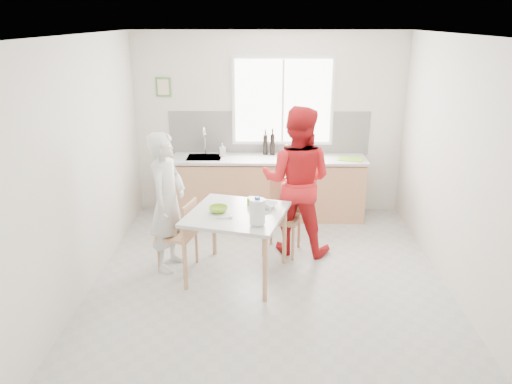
% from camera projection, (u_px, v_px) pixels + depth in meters
% --- Properties ---
extents(ground, '(4.50, 4.50, 0.00)m').
position_uv_depth(ground, '(269.00, 279.00, 5.77)').
color(ground, '#B7B7B2').
rests_on(ground, ground).
extents(room_shell, '(4.50, 4.50, 4.50)m').
position_uv_depth(room_shell, '(270.00, 140.00, 5.23)').
color(room_shell, silver).
rests_on(room_shell, ground).
extents(window, '(1.50, 0.06, 1.30)m').
position_uv_depth(window, '(283.00, 101.00, 7.31)').
color(window, white).
rests_on(window, room_shell).
extents(backsplash, '(3.00, 0.02, 0.65)m').
position_uv_depth(backsplash, '(269.00, 133.00, 7.48)').
color(backsplash, white).
rests_on(backsplash, room_shell).
extents(picture_frame, '(0.22, 0.03, 0.28)m').
position_uv_depth(picture_frame, '(163.00, 87.00, 7.28)').
color(picture_frame, '#538A3F').
rests_on(picture_frame, room_shell).
extents(kitchen_counter, '(2.84, 0.64, 1.37)m').
position_uv_depth(kitchen_counter, '(268.00, 190.00, 7.48)').
color(kitchen_counter, tan).
rests_on(kitchen_counter, ground).
extents(dining_table, '(1.26, 1.26, 0.79)m').
position_uv_depth(dining_table, '(237.00, 219.00, 5.62)').
color(dining_table, silver).
rests_on(dining_table, ground).
extents(chair_left, '(0.48, 0.48, 0.85)m').
position_uv_depth(chair_left, '(182.00, 232.00, 5.88)').
color(chair_left, tan).
rests_on(chair_left, ground).
extents(chair_far, '(0.54, 0.54, 0.95)m').
position_uv_depth(chair_far, '(283.00, 212.00, 6.33)').
color(chair_far, tan).
rests_on(chair_far, ground).
extents(person_white, '(0.54, 0.69, 1.66)m').
position_uv_depth(person_white, '(167.00, 202.00, 5.80)').
color(person_white, silver).
rests_on(person_white, ground).
extents(person_red, '(1.06, 0.92, 1.87)m').
position_uv_depth(person_red, '(297.00, 181.00, 6.20)').
color(person_red, red).
rests_on(person_red, ground).
extents(bowl_green, '(0.26, 0.26, 0.07)m').
position_uv_depth(bowl_green, '(218.00, 209.00, 5.59)').
color(bowl_green, '#85BC2B').
rests_on(bowl_green, dining_table).
extents(bowl_white, '(0.26, 0.26, 0.05)m').
position_uv_depth(bowl_white, '(268.00, 205.00, 5.73)').
color(bowl_white, white).
rests_on(bowl_white, dining_table).
extents(milk_jug, '(0.23, 0.17, 0.29)m').
position_uv_depth(milk_jug, '(258.00, 211.00, 5.20)').
color(milk_jug, white).
rests_on(milk_jug, dining_table).
extents(green_box, '(0.12, 0.12, 0.09)m').
position_uv_depth(green_box, '(252.00, 201.00, 5.80)').
color(green_box, '#74B72A').
rests_on(green_box, dining_table).
extents(spoon, '(0.16, 0.03, 0.01)m').
position_uv_depth(spoon, '(223.00, 218.00, 5.41)').
color(spoon, '#A5A5AA').
rests_on(spoon, dining_table).
extents(cutting_board, '(0.40, 0.33, 0.01)m').
position_uv_depth(cutting_board, '(350.00, 159.00, 7.21)').
color(cutting_board, '#88C82E').
rests_on(cutting_board, kitchen_counter).
extents(wine_bottle_a, '(0.07, 0.07, 0.32)m').
position_uv_depth(wine_bottle_a, '(272.00, 144.00, 7.40)').
color(wine_bottle_a, black).
rests_on(wine_bottle_a, kitchen_counter).
extents(wine_bottle_b, '(0.07, 0.07, 0.30)m').
position_uv_depth(wine_bottle_b, '(265.00, 145.00, 7.43)').
color(wine_bottle_b, black).
rests_on(wine_bottle_b, kitchen_counter).
extents(jar_amber, '(0.06, 0.06, 0.16)m').
position_uv_depth(jar_amber, '(286.00, 150.00, 7.42)').
color(jar_amber, brown).
rests_on(jar_amber, kitchen_counter).
extents(soap_bottle, '(0.11, 0.11, 0.19)m').
position_uv_depth(soap_bottle, '(222.00, 149.00, 7.37)').
color(soap_bottle, '#999999').
rests_on(soap_bottle, kitchen_counter).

